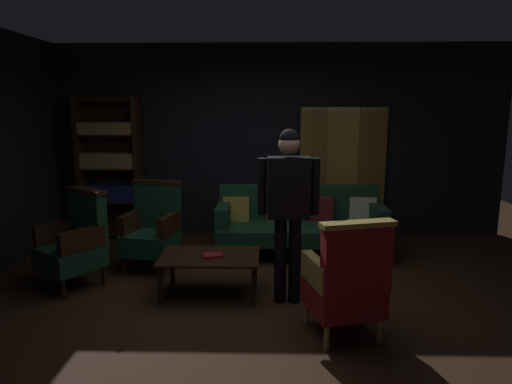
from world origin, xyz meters
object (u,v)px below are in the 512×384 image
at_px(potted_plant, 165,215).
at_px(folding_screen, 342,171).
at_px(armchair_gilt_accent, 346,282).
at_px(velvet_couch, 300,220).
at_px(coffee_table, 210,260).
at_px(armchair_wing_left, 153,228).
at_px(armchair_wing_right, 75,242).
at_px(book_red_leather, 213,255).
at_px(standing_figure, 288,200).
at_px(bookshelf, 110,166).

bearing_deg(potted_plant, folding_screen, 9.97).
bearing_deg(armchair_gilt_accent, velvet_couch, 96.13).
distance_m(coffee_table, armchair_wing_left, 1.09).
distance_m(velvet_couch, armchair_wing_right, 2.71).
relative_size(velvet_couch, book_red_leather, 10.51).
bearing_deg(armchair_gilt_accent, coffee_table, 145.83).
relative_size(standing_figure, book_red_leather, 8.44).
height_order(velvet_couch, coffee_table, velvet_couch).
distance_m(armchair_gilt_accent, armchair_wing_right, 2.90).
xyz_separation_m(velvet_couch, book_red_leather, (-0.97, -1.36, -0.02)).
distance_m(velvet_couch, coffee_table, 1.66).
relative_size(armchair_wing_left, potted_plant, 1.39).
relative_size(velvet_couch, coffee_table, 2.12).
distance_m(armchair_wing_left, standing_figure, 1.88).
relative_size(folding_screen, velvet_couch, 0.90).
xyz_separation_m(velvet_couch, armchair_wing_left, (-1.78, -0.56, 0.03)).
bearing_deg(velvet_couch, armchair_wing_right, -155.73).
bearing_deg(armchair_gilt_accent, book_red_leather, 146.47).
bearing_deg(armchair_gilt_accent, bookshelf, 135.36).
bearing_deg(velvet_couch, coffee_table, -127.20).
bearing_deg(coffee_table, armchair_wing_left, 135.73).
xyz_separation_m(velvet_couch, standing_figure, (-0.22, -1.47, 0.57)).
height_order(folding_screen, bookshelf, bookshelf).
distance_m(armchair_gilt_accent, standing_figure, 0.98).
xyz_separation_m(standing_figure, potted_plant, (-1.63, 1.84, -0.60)).
height_order(standing_figure, book_red_leather, standing_figure).
xyz_separation_m(bookshelf, standing_figure, (2.48, -2.21, -0.03)).
height_order(velvet_couch, book_red_leather, velvet_couch).
bearing_deg(velvet_couch, potted_plant, 168.63).
bearing_deg(potted_plant, coffee_table, -63.37).
bearing_deg(potted_plant, armchair_wing_left, -85.53).
xyz_separation_m(velvet_couch, coffee_table, (-1.00, -1.32, -0.08)).
xyz_separation_m(armchair_wing_right, standing_figure, (2.25, -0.36, 0.54)).
bearing_deg(armchair_wing_right, bookshelf, 97.12).
bearing_deg(folding_screen, armchair_gilt_accent, -98.33).
distance_m(armchair_gilt_accent, book_red_leather, 1.44).
distance_m(folding_screen, velvet_couch, 1.18).
distance_m(velvet_couch, armchair_wing_left, 1.86).
bearing_deg(folding_screen, armchair_wing_right, -148.42).
relative_size(folding_screen, bookshelf, 0.93).
xyz_separation_m(folding_screen, velvet_couch, (-0.67, -0.81, -0.53)).
relative_size(armchair_gilt_accent, standing_figure, 0.61).
xyz_separation_m(folding_screen, potted_plant, (-2.52, -0.44, -0.56)).
height_order(armchair_wing_left, standing_figure, standing_figure).
height_order(coffee_table, armchair_gilt_accent, armchair_gilt_accent).
bearing_deg(book_red_leather, bookshelf, 129.53).
height_order(armchair_gilt_accent, standing_figure, standing_figure).
bearing_deg(bookshelf, book_red_leather, -50.47).
height_order(bookshelf, velvet_couch, bookshelf).
height_order(armchair_gilt_accent, armchair_wing_left, same).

